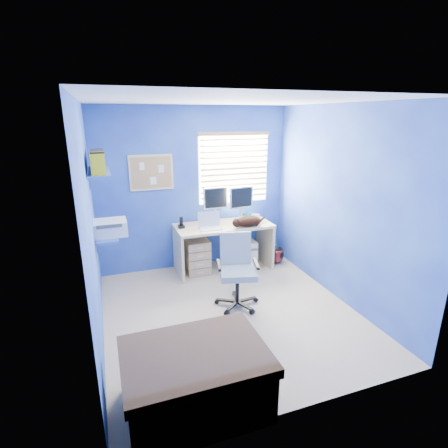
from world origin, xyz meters
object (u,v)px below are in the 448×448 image
object	(u,v)px
laptop	(210,222)
cat	(248,221)
desk	(224,247)
office_chair	(237,280)
tower_pc	(248,252)

from	to	relation	value
laptop	cat	world-z (taller)	laptop
desk	laptop	world-z (taller)	laptop
desk	office_chair	bearing A→B (deg)	-100.56
desk	cat	bearing A→B (deg)	-30.13
desk	office_chair	distance (m)	1.10
tower_pc	desk	bearing A→B (deg)	-176.41
desk	laptop	distance (m)	0.55
tower_pc	cat	bearing A→B (deg)	-109.57
office_chair	cat	bearing A→B (deg)	59.09
cat	tower_pc	bearing A→B (deg)	52.26
desk	office_chair	world-z (taller)	office_chair
cat	desk	bearing A→B (deg)	136.13
tower_pc	office_chair	distance (m)	1.25
laptop	tower_pc	xyz separation A→B (m)	(0.66, 0.11, -0.62)
desk	office_chair	xyz separation A→B (m)	(-0.20, -1.08, -0.02)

